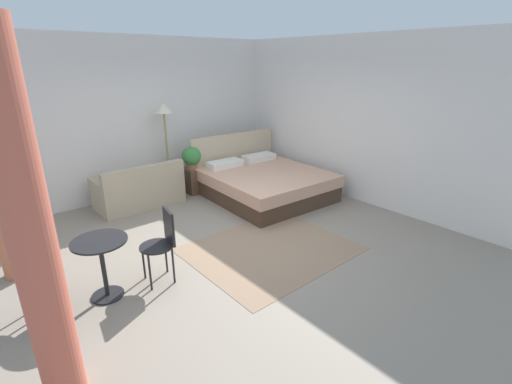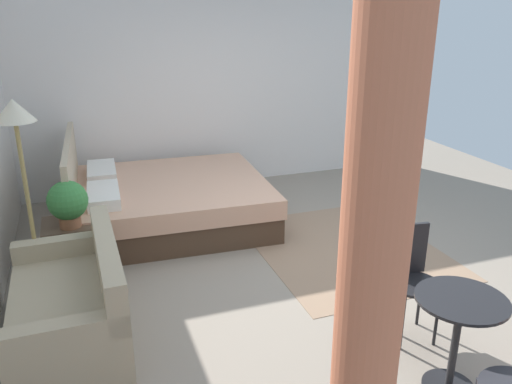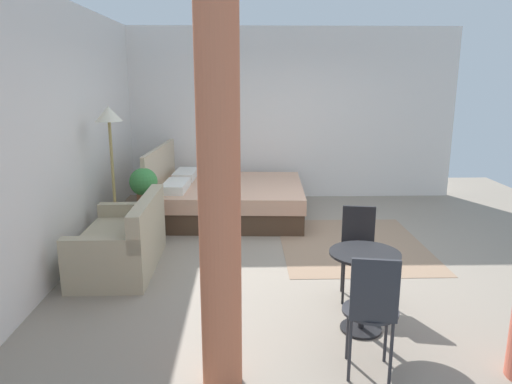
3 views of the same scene
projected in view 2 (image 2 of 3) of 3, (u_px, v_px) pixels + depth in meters
ground_plane at (308, 267)px, 5.07m from camera, size 8.61×8.63×0.02m
wall_right at (224, 80)px, 7.05m from camera, size 0.12×5.63×2.89m
area_rug at (346, 248)px, 5.43m from camera, size 2.13×1.78×0.01m
bed at (166, 200)px, 5.98m from camera, size 2.06×2.25×1.06m
couch at (73, 307)px, 3.87m from camera, size 1.45×0.80×0.79m
nightstand at (69, 247)px, 4.92m from camera, size 0.48×0.44×0.48m
potted_plant at (68, 202)px, 4.68m from camera, size 0.36×0.36×0.44m
floor_lamp at (18, 137)px, 4.04m from camera, size 0.32×0.32×1.73m
balcony_table at (457, 327)px, 3.29m from camera, size 0.58×0.58×0.69m
cafe_chair_near_window at (410, 270)px, 3.89m from camera, size 0.45×0.45×0.87m
curtain_right at (371, 289)px, 2.03m from camera, size 0.27×0.27×2.72m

